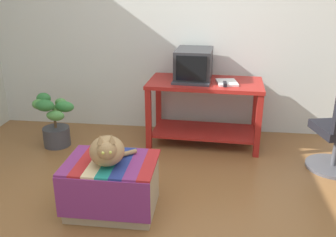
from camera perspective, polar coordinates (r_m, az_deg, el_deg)
ground_plane at (r=2.86m, az=-0.63°, el=-16.52°), size 14.00×14.00×0.00m
back_wall at (r=4.35m, az=3.03°, el=14.86°), size 8.00×0.10×2.60m
desk at (r=4.06m, az=5.74°, el=2.64°), size 1.26×0.70×0.72m
tv_monitor at (r=4.05m, az=4.06°, el=8.42°), size 0.41×0.54×0.33m
keyboard at (r=3.86m, az=3.60°, el=5.56°), size 0.41×0.18×0.02m
book at (r=3.93m, az=9.19°, el=5.60°), size 0.24×0.30×0.02m
ottoman_with_blanket at (r=2.96m, az=-8.75°, el=-10.35°), size 0.70×0.54×0.43m
cat at (r=2.77m, az=-9.49°, el=-4.95°), size 0.36×0.41×0.29m
potted_plant at (r=4.20m, az=-17.39°, el=-0.67°), size 0.46×0.35×0.60m
stapler at (r=3.83m, az=8.88°, el=5.34°), size 0.04×0.11×0.04m
pen at (r=3.96m, az=9.91°, el=5.54°), size 0.08×0.12×0.01m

